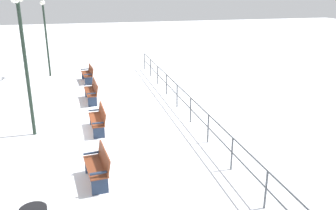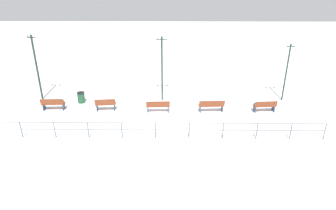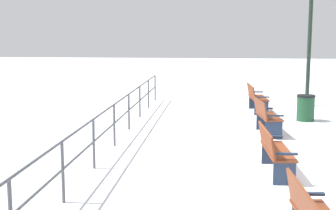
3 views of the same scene
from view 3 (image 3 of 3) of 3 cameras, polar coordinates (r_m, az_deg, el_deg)
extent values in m
plane|color=white|center=(9.20, 13.69, -7.99)|extent=(80.00, 80.00, 0.00)
cube|color=brown|center=(5.62, 16.15, -11.61)|extent=(0.21, 1.69, 0.41)
cube|color=#23334C|center=(6.39, 16.55, -10.14)|extent=(0.38, 0.09, 0.04)
cube|color=brown|center=(9.07, 13.00, -5.38)|extent=(0.50, 1.57, 0.04)
cube|color=brown|center=(8.99, 11.70, -4.03)|extent=(0.18, 1.55, 0.41)
cube|color=#23334C|center=(8.49, 13.75, -7.89)|extent=(0.38, 0.07, 0.43)
cube|color=#23334C|center=(9.77, 12.26, -5.65)|extent=(0.38, 0.07, 0.43)
cube|color=#23334C|center=(8.41, 13.96, -5.69)|extent=(0.38, 0.09, 0.04)
cube|color=#23334C|center=(9.70, 12.44, -3.73)|extent=(0.38, 0.09, 0.04)
cube|color=brown|center=(12.53, 11.99, -1.34)|extent=(0.60, 1.40, 0.04)
cube|color=brown|center=(12.44, 10.99, -0.32)|extent=(0.25, 1.36, 0.42)
cube|color=#23334C|center=(12.02, 12.55, -2.91)|extent=(0.41, 0.09, 0.46)
cube|color=#23334C|center=(13.12, 11.42, -1.90)|extent=(0.41, 0.09, 0.46)
cube|color=#23334C|center=(11.96, 12.69, -1.26)|extent=(0.42, 0.11, 0.04)
cube|color=#23334C|center=(13.07, 11.55, -0.39)|extent=(0.42, 0.11, 0.04)
cube|color=brown|center=(16.01, 10.77, 0.84)|extent=(0.58, 1.54, 0.04)
cube|color=brown|center=(15.94, 9.91, 1.65)|extent=(0.20, 1.52, 0.42)
cube|color=#23334C|center=(15.40, 11.10, -0.35)|extent=(0.44, 0.08, 0.46)
cube|color=#23334C|center=(16.68, 10.42, 0.36)|extent=(0.44, 0.08, 0.46)
cube|color=#23334C|center=(15.35, 11.21, 0.94)|extent=(0.44, 0.10, 0.04)
cube|color=#23334C|center=(16.64, 10.52, 1.55)|extent=(0.44, 0.10, 0.04)
cylinder|color=#1E2D23|center=(17.65, 16.56, 7.42)|extent=(0.14, 0.14, 4.65)
cylinder|color=#4C5156|center=(7.53, -12.46, -7.87)|extent=(0.05, 0.05, 0.96)
cylinder|color=#4C5156|center=(9.28, -8.87, -4.64)|extent=(0.05, 0.05, 0.96)
cylinder|color=#4C5156|center=(11.06, -6.44, -2.43)|extent=(0.05, 0.05, 0.96)
cylinder|color=#4C5156|center=(12.87, -4.70, -0.83)|extent=(0.05, 0.05, 0.96)
cylinder|color=#4C5156|center=(14.70, -3.39, 0.37)|extent=(0.05, 0.05, 0.96)
cylinder|color=#4C5156|center=(16.54, -2.37, 1.31)|extent=(0.05, 0.05, 0.96)
cylinder|color=#4C5156|center=(18.39, -1.55, 2.05)|extent=(0.05, 0.05, 0.96)
cylinder|color=#4C5156|center=(9.18, -8.94, -1.71)|extent=(0.04, 18.78, 0.04)
cylinder|color=#4C5156|center=(9.26, -8.87, -4.35)|extent=(0.04, 18.78, 0.04)
cylinder|color=#1E4C2D|center=(14.70, 16.13, -0.45)|extent=(0.51, 0.51, 0.71)
cylinder|color=black|center=(14.65, 16.19, 1.04)|extent=(0.53, 0.53, 0.06)
camera|label=1|loc=(20.75, 10.31, 14.79)|focal=37.65mm
camera|label=2|loc=(19.53, -62.04, 21.94)|focal=31.90mm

